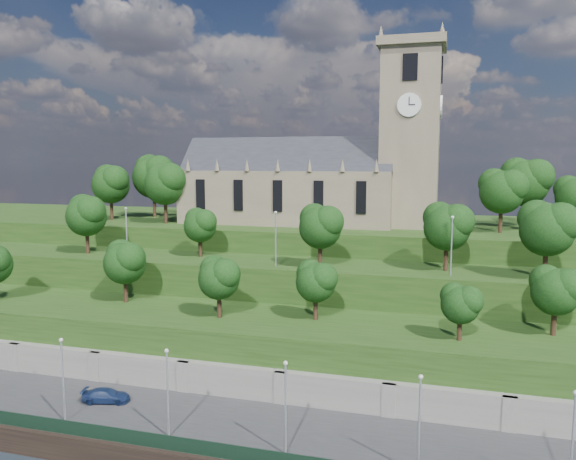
% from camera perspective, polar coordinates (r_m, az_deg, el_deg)
% --- Properties ---
extents(promenade, '(160.00, 12.00, 2.00)m').
position_cam_1_polar(promenade, '(52.60, -8.03, -19.64)').
color(promenade, '#2D2D30').
rests_on(promenade, ground).
extents(fence, '(160.00, 0.10, 1.20)m').
position_cam_1_polar(fence, '(47.54, -10.88, -20.61)').
color(fence, black).
rests_on(fence, promenade).
extents(retaining_wall, '(160.00, 2.10, 5.00)m').
position_cam_1_polar(retaining_wall, '(56.96, -5.54, -15.76)').
color(retaining_wall, slate).
rests_on(retaining_wall, ground).
extents(embankment_lower, '(160.00, 12.00, 8.00)m').
position_cam_1_polar(embankment_lower, '(61.68, -3.47, -12.41)').
color(embankment_lower, '#1F3B13').
rests_on(embankment_lower, ground).
extents(embankment_upper, '(160.00, 10.00, 12.00)m').
position_cam_1_polar(embankment_upper, '(71.08, -0.51, -8.05)').
color(embankment_upper, '#1F3B13').
rests_on(embankment_upper, ground).
extents(hilltop, '(160.00, 32.00, 15.00)m').
position_cam_1_polar(hilltop, '(90.57, 3.24, -3.76)').
color(hilltop, '#1F3B13').
rests_on(hilltop, ground).
extents(church, '(38.60, 12.35, 27.60)m').
position_cam_1_polar(church, '(84.87, 3.24, 5.71)').
color(church, '#6E614D').
rests_on(church, hilltop).
extents(trees_lower, '(66.44, 8.80, 7.34)m').
position_cam_1_polar(trees_lower, '(60.49, -5.87, -4.41)').
color(trees_lower, black).
rests_on(trees_lower, embankment_lower).
extents(trees_upper, '(63.00, 7.97, 8.43)m').
position_cam_1_polar(trees_upper, '(66.68, 3.71, 0.84)').
color(trees_upper, black).
rests_on(trees_upper, embankment_upper).
extents(trees_hilltop, '(74.20, 16.46, 10.55)m').
position_cam_1_polar(trees_hilltop, '(84.73, 0.93, 4.98)').
color(trees_hilltop, black).
rests_on(trees_hilltop, hilltop).
extents(lamp_posts_promenade, '(60.36, 0.36, 7.51)m').
position_cam_1_polar(lamp_posts_promenade, '(48.33, -12.14, -15.25)').
color(lamp_posts_promenade, '#B2B2B7').
rests_on(lamp_posts_promenade, promenade).
extents(lamp_posts_upper, '(40.36, 0.36, 6.65)m').
position_cam_1_polar(lamp_posts_upper, '(66.30, -1.26, -0.42)').
color(lamp_posts_upper, '#B2B2B7').
rests_on(lamp_posts_upper, embankment_upper).
extents(car_right, '(4.69, 2.85, 1.27)m').
position_cam_1_polar(car_right, '(57.54, -17.98, -15.70)').
color(car_right, '#16254D').
rests_on(car_right, promenade).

